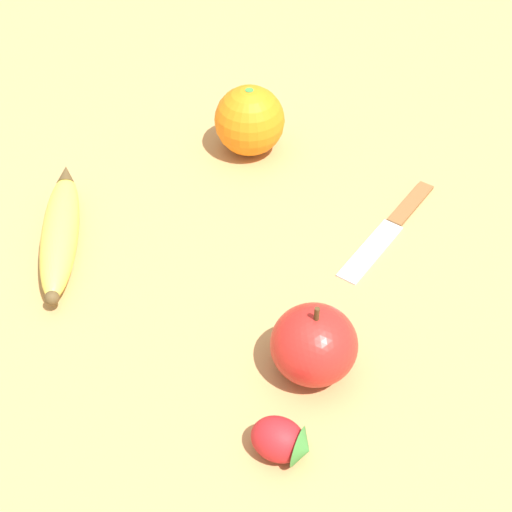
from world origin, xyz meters
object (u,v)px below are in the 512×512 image
orange (250,121)px  apple (314,345)px  paring_knife (392,225)px  banana (60,231)px  strawberry (282,441)px

orange → apple: bearing=145.9°
paring_knife → orange: bearing=-6.4°
banana → orange: bearing=-55.9°
strawberry → apple: (0.04, -0.08, 0.02)m
strawberry → apple: 0.09m
strawberry → orange: bearing=117.2°
orange → paring_knife: size_ratio=0.45×
apple → paring_knife: 0.21m
paring_knife → apple: bearing=98.2°
strawberry → paring_knife: bearing=88.2°
banana → apple: size_ratio=2.09×
banana → paring_knife: (-0.22, -0.26, -0.01)m
orange → paring_knife: (-0.20, -0.01, -0.04)m
strawberry → paring_knife: strawberry is taller
orange → strawberry: orange is taller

